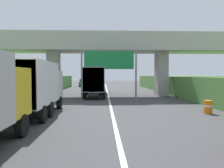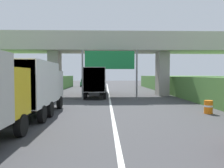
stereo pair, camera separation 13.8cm
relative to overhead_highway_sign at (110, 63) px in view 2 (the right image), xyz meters
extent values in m
cube|color=white|center=(0.00, -0.81, -3.86)|extent=(0.20, 85.31, 0.01)
cube|color=#ADA89E|center=(0.00, 4.85, 2.23)|extent=(40.00, 4.80, 1.10)
cube|color=#ADA89E|center=(0.00, 2.63, 3.33)|extent=(40.00, 0.36, 1.10)
cube|color=#ADA89E|center=(0.00, 7.07, 3.33)|extent=(40.00, 0.36, 1.10)
cube|color=#9F9A91|center=(-6.83, 4.85, -1.09)|extent=(1.30, 2.20, 5.54)
cube|color=#9F9A91|center=(6.83, 4.85, -1.09)|extent=(1.30, 2.20, 5.54)
cylinder|color=slate|center=(-2.85, 0.00, -1.24)|extent=(0.18, 0.18, 5.24)
cylinder|color=slate|center=(2.85, 0.00, -1.24)|extent=(0.18, 0.18, 5.24)
cube|color=#167238|center=(0.00, 0.00, 0.33)|extent=(5.20, 0.12, 1.90)
cube|color=white|center=(0.00, -0.01, 0.33)|extent=(4.89, 0.01, 1.67)
cube|color=#2D3842|center=(-5.02, -12.64, -1.67)|extent=(1.89, 0.06, 0.90)
cylinder|color=black|center=(-4.05, -13.66, -3.38)|extent=(0.30, 0.96, 0.96)
cube|color=black|center=(-1.59, 9.54, -3.20)|extent=(1.10, 7.30, 0.36)
cube|color=#233D9E|center=(-1.59, 12.14, -1.97)|extent=(2.10, 2.10, 2.10)
cube|color=#2D3842|center=(-1.59, 13.16, -1.67)|extent=(1.89, 0.06, 0.90)
cube|color=#B7B7B2|center=(-1.59, 8.49, -1.72)|extent=(2.30, 5.20, 2.60)
cube|color=gray|center=(-1.59, 5.91, -1.72)|extent=(2.21, 0.04, 2.50)
cylinder|color=black|center=(-2.56, 12.14, -3.38)|extent=(0.30, 0.96, 0.96)
cylinder|color=black|center=(-0.62, 12.14, -3.38)|extent=(0.30, 0.96, 0.96)
cylinder|color=black|center=(-2.66, 7.06, -3.38)|extent=(0.30, 0.96, 0.96)
cylinder|color=black|center=(-0.52, 7.06, -3.38)|extent=(0.30, 0.96, 0.96)
cylinder|color=black|center=(-2.66, 8.75, -3.38)|extent=(0.30, 0.96, 0.96)
cylinder|color=black|center=(-0.52, 8.75, -3.38)|extent=(0.30, 0.96, 0.96)
cube|color=black|center=(-4.99, -8.53, -3.20)|extent=(1.10, 7.30, 0.36)
cube|color=silver|center=(-4.99, -5.93, -1.97)|extent=(2.10, 2.10, 2.10)
cube|color=#2D3842|center=(-4.99, -4.91, -1.67)|extent=(1.89, 0.06, 0.90)
cube|color=silver|center=(-4.99, -9.58, -1.72)|extent=(2.30, 5.20, 2.60)
cube|color=#A8A8A6|center=(-4.99, -12.16, -1.72)|extent=(2.21, 0.04, 2.50)
cylinder|color=black|center=(-5.96, -5.93, -3.38)|extent=(0.30, 0.96, 0.96)
cylinder|color=black|center=(-4.02, -5.93, -3.38)|extent=(0.30, 0.96, 0.96)
cylinder|color=black|center=(-6.06, -11.01, -3.38)|extent=(0.30, 0.96, 0.96)
cylinder|color=black|center=(-3.92, -11.01, -3.38)|extent=(0.30, 0.96, 0.96)
cylinder|color=black|center=(-6.06, -9.32, -3.38)|extent=(0.30, 0.96, 0.96)
cylinder|color=black|center=(-3.92, -9.32, -3.38)|extent=(0.30, 0.96, 0.96)
cube|color=black|center=(-1.61, 2.94, -3.20)|extent=(1.10, 7.30, 0.36)
cube|color=orange|center=(-1.61, 5.54, -1.97)|extent=(2.10, 2.10, 2.10)
cube|color=#2D3842|center=(-1.61, 6.56, -1.67)|extent=(1.89, 0.06, 0.90)
cube|color=#B7B7B2|center=(-1.61, 1.89, -1.72)|extent=(2.30, 5.20, 2.60)
cube|color=gray|center=(-1.61, -0.69, -1.72)|extent=(2.21, 0.04, 2.50)
cylinder|color=black|center=(-2.58, 5.54, -3.38)|extent=(0.30, 0.96, 0.96)
cylinder|color=black|center=(-0.64, 5.54, -3.38)|extent=(0.30, 0.96, 0.96)
cylinder|color=black|center=(-2.68, 0.46, -3.38)|extent=(0.30, 0.96, 0.96)
cylinder|color=black|center=(-0.54, 0.46, -3.38)|extent=(0.30, 0.96, 0.96)
cylinder|color=black|center=(-2.68, 2.15, -3.38)|extent=(0.30, 0.96, 0.96)
cylinder|color=black|center=(-0.54, 2.15, -3.38)|extent=(0.30, 0.96, 0.96)
cube|color=#236B38|center=(-5.09, 26.84, -3.16)|extent=(1.76, 4.10, 0.76)
cube|color=#236B38|center=(-5.09, 26.69, -2.46)|extent=(1.56, 1.90, 0.64)
cube|color=#2D3842|center=(-5.09, 25.77, -2.46)|extent=(1.44, 0.06, 0.54)
cylinder|color=black|center=(-5.91, 28.11, -3.54)|extent=(0.22, 0.64, 0.64)
cylinder|color=black|center=(-4.27, 28.11, -3.54)|extent=(0.22, 0.64, 0.64)
cylinder|color=black|center=(-5.91, 25.57, -3.54)|extent=(0.22, 0.64, 0.64)
cylinder|color=black|center=(-4.27, 25.57, -3.54)|extent=(0.22, 0.64, 0.64)
cylinder|color=orange|center=(6.53, -8.43, -3.41)|extent=(0.56, 0.56, 0.90)
cylinder|color=white|center=(6.53, -8.43, -3.34)|extent=(0.57, 0.57, 0.12)
camera|label=1|loc=(-0.60, -23.00, -1.23)|focal=35.16mm
camera|label=2|loc=(-0.46, -23.00, -1.23)|focal=35.16mm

